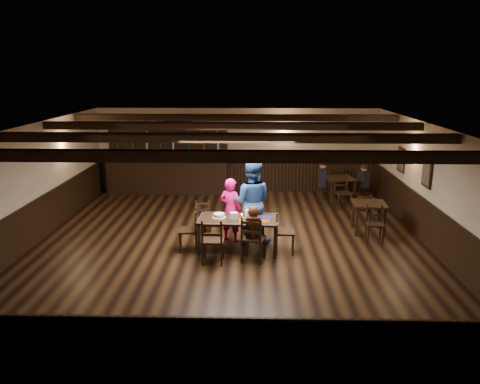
{
  "coord_description": "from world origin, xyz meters",
  "views": [
    {
      "loc": [
        0.49,
        -10.0,
        3.87
      ],
      "look_at": [
        0.22,
        0.2,
        1.2
      ],
      "focal_mm": 35.0,
      "sensor_mm": 36.0,
      "label": 1
    }
  ],
  "objects_px": {
    "woman_pink": "(231,210)",
    "man_blue": "(251,202)",
    "bar_counter": "(168,170)",
    "chair_near_left": "(212,238)",
    "chair_near_right": "(252,236)",
    "dining_table": "(238,221)",
    "cake": "(219,216)"
  },
  "relations": [
    {
      "from": "chair_near_left",
      "to": "woman_pink",
      "type": "distance_m",
      "value": 1.41
    },
    {
      "from": "dining_table",
      "to": "chair_near_left",
      "type": "bearing_deg",
      "value": -123.8
    },
    {
      "from": "dining_table",
      "to": "chair_near_right",
      "type": "height_order",
      "value": "chair_near_right"
    },
    {
      "from": "bar_counter",
      "to": "chair_near_right",
      "type": "bearing_deg",
      "value": -64.27
    },
    {
      "from": "woman_pink",
      "to": "bar_counter",
      "type": "distance_m",
      "value": 4.96
    },
    {
      "from": "dining_table",
      "to": "man_blue",
      "type": "distance_m",
      "value": 0.68
    },
    {
      "from": "chair_near_right",
      "to": "bar_counter",
      "type": "xyz_separation_m",
      "value": [
        -2.73,
        5.66,
        0.15
      ]
    },
    {
      "from": "man_blue",
      "to": "cake",
      "type": "distance_m",
      "value": 0.89
    },
    {
      "from": "chair_near_right",
      "to": "man_blue",
      "type": "height_order",
      "value": "man_blue"
    },
    {
      "from": "dining_table",
      "to": "cake",
      "type": "height_order",
      "value": "cake"
    },
    {
      "from": "woman_pink",
      "to": "man_blue",
      "type": "bearing_deg",
      "value": -163.34
    },
    {
      "from": "woman_pink",
      "to": "bar_counter",
      "type": "xyz_separation_m",
      "value": [
        -2.23,
        4.43,
        -0.03
      ]
    },
    {
      "from": "chair_near_left",
      "to": "chair_near_right",
      "type": "relative_size",
      "value": 0.98
    },
    {
      "from": "woman_pink",
      "to": "man_blue",
      "type": "distance_m",
      "value": 0.52
    },
    {
      "from": "woman_pink",
      "to": "bar_counter",
      "type": "height_order",
      "value": "bar_counter"
    },
    {
      "from": "woman_pink",
      "to": "chair_near_right",
      "type": "bearing_deg",
      "value": 136.62
    },
    {
      "from": "bar_counter",
      "to": "man_blue",
      "type": "bearing_deg",
      "value": -59.03
    },
    {
      "from": "cake",
      "to": "bar_counter",
      "type": "relative_size",
      "value": 0.07
    },
    {
      "from": "chair_near_right",
      "to": "woman_pink",
      "type": "relative_size",
      "value": 0.65
    },
    {
      "from": "cake",
      "to": "woman_pink",
      "type": "bearing_deg",
      "value": 68.57
    },
    {
      "from": "chair_near_left",
      "to": "chair_near_right",
      "type": "bearing_deg",
      "value": 8.81
    },
    {
      "from": "dining_table",
      "to": "chair_near_left",
      "type": "xyz_separation_m",
      "value": [
        -0.5,
        -0.75,
        -0.12
      ]
    },
    {
      "from": "man_blue",
      "to": "dining_table",
      "type": "bearing_deg",
      "value": 70.0
    },
    {
      "from": "man_blue",
      "to": "cake",
      "type": "bearing_deg",
      "value": 43.47
    },
    {
      "from": "woman_pink",
      "to": "bar_counter",
      "type": "relative_size",
      "value": 0.37
    },
    {
      "from": "chair_near_left",
      "to": "bar_counter",
      "type": "height_order",
      "value": "bar_counter"
    },
    {
      "from": "woman_pink",
      "to": "dining_table",
      "type": "bearing_deg",
      "value": 132.06
    },
    {
      "from": "man_blue",
      "to": "chair_near_right",
      "type": "bearing_deg",
      "value": 98.5
    },
    {
      "from": "dining_table",
      "to": "cake",
      "type": "bearing_deg",
      "value": 176.23
    },
    {
      "from": "chair_near_left",
      "to": "man_blue",
      "type": "relative_size",
      "value": 0.5
    },
    {
      "from": "dining_table",
      "to": "chair_near_left",
      "type": "height_order",
      "value": "chair_near_left"
    },
    {
      "from": "woman_pink",
      "to": "man_blue",
      "type": "xyz_separation_m",
      "value": [
        0.47,
        -0.06,
        0.22
      ]
    }
  ]
}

